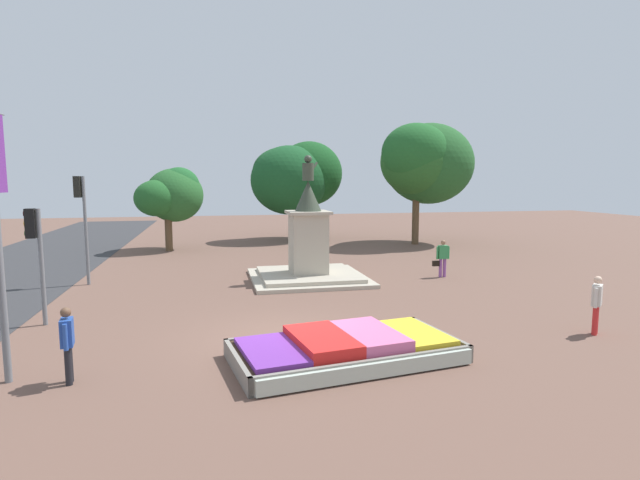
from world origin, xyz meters
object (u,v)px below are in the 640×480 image
object	(u,v)px
statue_monument	(308,251)
pedestrian_crossing_plaza	(597,301)
traffic_light_far_corner	(82,210)
pedestrian_near_planter	(67,340)
flower_planter	(347,349)
pedestrian_with_handbag	(442,257)
traffic_light_mid_block	(36,244)

from	to	relation	value
statue_monument	pedestrian_crossing_plaza	distance (m)	10.47
pedestrian_crossing_plaza	traffic_light_far_corner	bearing A→B (deg)	146.78
pedestrian_near_planter	flower_planter	bearing A→B (deg)	0.68
statue_monument	pedestrian_near_planter	bearing A→B (deg)	-125.89
statue_monument	traffic_light_far_corner	bearing A→B (deg)	174.14
statue_monument	pedestrian_with_handbag	distance (m)	5.55
statue_monument	pedestrian_near_planter	world-z (taller)	statue_monument
statue_monument	pedestrian_near_planter	distance (m)	11.25
pedestrian_near_planter	pedestrian_crossing_plaza	xyz separation A→B (m)	(12.54, 0.50, -0.00)
traffic_light_far_corner	pedestrian_near_planter	xyz separation A→B (m)	(1.94, -9.98, -2.00)
traffic_light_mid_block	traffic_light_far_corner	world-z (taller)	traffic_light_far_corner
pedestrian_with_handbag	pedestrian_crossing_plaza	world-z (taller)	pedestrian_with_handbag
traffic_light_mid_block	pedestrian_crossing_plaza	size ratio (longest dim) A/B	2.10
traffic_light_far_corner	pedestrian_with_handbag	world-z (taller)	traffic_light_far_corner
flower_planter	pedestrian_near_planter	world-z (taller)	pedestrian_near_planter
traffic_light_far_corner	pedestrian_near_planter	world-z (taller)	traffic_light_far_corner
pedestrian_with_handbag	traffic_light_far_corner	bearing A→B (deg)	173.78
traffic_light_far_corner	pedestrian_with_handbag	xyz separation A→B (m)	(14.04, -1.53, -2.02)
traffic_light_far_corner	pedestrian_crossing_plaza	distance (m)	17.43
statue_monument	traffic_light_mid_block	distance (m)	9.71
statue_monument	pedestrian_crossing_plaza	xyz separation A→B (m)	(5.95, -8.61, -0.30)
traffic_light_mid_block	pedestrian_near_planter	bearing A→B (deg)	-67.32
flower_planter	traffic_light_far_corner	xyz separation A→B (m)	(-7.66, 9.92, 2.62)
traffic_light_far_corner	pedestrian_near_planter	bearing A→B (deg)	-78.99
flower_planter	pedestrian_with_handbag	xyz separation A→B (m)	(6.38, 8.38, 0.60)
flower_planter	pedestrian_crossing_plaza	world-z (taller)	pedestrian_crossing_plaza
pedestrian_with_handbag	pedestrian_crossing_plaza	distance (m)	7.97
flower_planter	traffic_light_mid_block	world-z (taller)	traffic_light_mid_block
statue_monument	pedestrian_crossing_plaza	world-z (taller)	statue_monument
traffic_light_far_corner	flower_planter	bearing A→B (deg)	-52.33
flower_planter	traffic_light_far_corner	bearing A→B (deg)	127.67
pedestrian_crossing_plaza	pedestrian_near_planter	bearing A→B (deg)	-177.73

